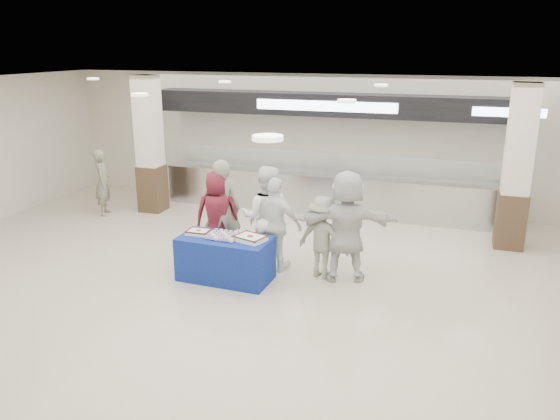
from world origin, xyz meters
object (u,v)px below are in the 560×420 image
(civilian_maroon, at_px, (217,215))
(civilian_white, at_px, (346,226))
(soldier_a, at_px, (222,209))
(chef_short, at_px, (275,225))
(sheet_cake_left, at_px, (199,232))
(cupcake_tray, at_px, (224,236))
(soldier_bg, at_px, (103,182))
(soldier_b, at_px, (323,237))
(display_table, at_px, (225,259))
(sheet_cake_right, at_px, (250,238))
(chef_tall, at_px, (266,217))

(civilian_maroon, height_order, civilian_white, civilian_white)
(soldier_a, distance_m, chef_short, 1.17)
(sheet_cake_left, relative_size, cupcake_tray, 0.85)
(civilian_maroon, relative_size, soldier_bg, 1.08)
(soldier_a, bearing_deg, soldier_b, 152.47)
(display_table, xyz_separation_m, sheet_cake_right, (0.46, 0.00, 0.42))
(chef_short, relative_size, soldier_b, 1.18)
(soldier_bg, bearing_deg, sheet_cake_left, -149.63)
(soldier_a, xyz_separation_m, chef_short, (1.14, -0.28, -0.10))
(sheet_cake_left, relative_size, civilian_white, 0.21)
(sheet_cake_right, xyz_separation_m, soldier_a, (-0.91, 0.91, 0.14))
(civilian_maroon, xyz_separation_m, chef_short, (1.21, -0.22, 0.00))
(sheet_cake_left, xyz_separation_m, soldier_b, (2.04, 0.60, -0.08))
(sheet_cake_left, bearing_deg, civilian_maroon, 91.50)
(sheet_cake_left, height_order, sheet_cake_right, sheet_cake_right)
(display_table, height_order, sheet_cake_left, sheet_cake_left)
(sheet_cake_left, height_order, cupcake_tray, sheet_cake_left)
(chef_tall, xyz_separation_m, civilian_white, (1.48, -0.16, 0.03))
(sheet_cake_left, xyz_separation_m, chef_short, (1.18, 0.60, 0.05))
(chef_tall, height_order, soldier_b, chef_tall)
(cupcake_tray, height_order, civilian_white, civilian_white)
(civilian_maroon, xyz_separation_m, soldier_a, (0.07, 0.05, 0.10))
(cupcake_tray, height_order, soldier_b, soldier_b)
(sheet_cake_left, relative_size, chef_tall, 0.22)
(sheet_cake_right, height_order, chef_short, chef_short)
(cupcake_tray, relative_size, soldier_b, 0.33)
(sheet_cake_right, bearing_deg, sheet_cake_left, 177.93)
(chef_short, bearing_deg, cupcake_tray, 52.12)
(sheet_cake_left, distance_m, sheet_cake_right, 0.96)
(sheet_cake_left, height_order, civilian_maroon, civilian_maroon)
(sheet_cake_left, relative_size, soldier_bg, 0.26)
(display_table, xyz_separation_m, cupcake_tray, (-0.01, -0.01, 0.41))
(sheet_cake_right, bearing_deg, soldier_b, 30.49)
(sheet_cake_right, relative_size, soldier_a, 0.30)
(cupcake_tray, xyz_separation_m, civilian_maroon, (-0.51, 0.87, 0.06))
(soldier_a, height_order, soldier_bg, soldier_a)
(display_table, distance_m, chef_short, 1.05)
(soldier_b, height_order, civilian_white, civilian_white)
(chef_tall, relative_size, soldier_b, 1.29)
(chef_tall, bearing_deg, cupcake_tray, 47.38)
(soldier_a, height_order, chef_short, soldier_a)
(soldier_b, bearing_deg, civilian_maroon, 5.73)
(sheet_cake_left, xyz_separation_m, sheet_cake_right, (0.96, -0.03, 0.01))
(soldier_bg, bearing_deg, soldier_b, -133.93)
(display_table, bearing_deg, soldier_a, 118.67)
(cupcake_tray, height_order, chef_tall, chef_tall)
(civilian_white, relative_size, soldier_bg, 1.23)
(sheet_cake_left, xyz_separation_m, civilian_maroon, (-0.02, 0.82, 0.05))
(display_table, bearing_deg, sheet_cake_right, 2.94)
(sheet_cake_left, relative_size, chef_short, 0.24)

